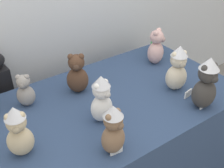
{
  "coord_description": "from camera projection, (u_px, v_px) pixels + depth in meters",
  "views": [
    {
      "loc": [
        -0.85,
        -0.96,
        1.89
      ],
      "look_at": [
        0.0,
        0.25,
        0.91
      ],
      "focal_mm": 45.9,
      "sensor_mm": 36.0,
      "label": 1
    }
  ],
  "objects": [
    {
      "name": "party_cup_green",
      "position": [
        155.0,
        48.0,
        2.33
      ],
      "size": [
        0.08,
        0.08,
        0.11
      ],
      "primitive_type": "cylinder",
      "color": "#238C3D",
      "rests_on": "display_table"
    },
    {
      "name": "teddy_bear_sand",
      "position": [
        18.0,
        132.0,
        1.38
      ],
      "size": [
        0.16,
        0.15,
        0.29
      ],
      "rotation": [
        0.0,
        0.0,
        -0.36
      ],
      "color": "#CCB78E",
      "rests_on": "display_table"
    },
    {
      "name": "teddy_bear_cocoa",
      "position": [
        77.0,
        74.0,
        1.84
      ],
      "size": [
        0.18,
        0.18,
        0.28
      ],
      "rotation": [
        0.0,
        0.0,
        -0.55
      ],
      "color": "#4C3323",
      "rests_on": "display_table"
    },
    {
      "name": "teddy_bear_blush",
      "position": [
        156.0,
        48.0,
        2.17
      ],
      "size": [
        0.18,
        0.17,
        0.28
      ],
      "rotation": [
        0.0,
        0.0,
        0.49
      ],
      "color": "beige",
      "rests_on": "display_table"
    },
    {
      "name": "display_table",
      "position": [
        112.0,
        144.0,
        2.05
      ],
      "size": [
        1.66,
        0.96,
        0.79
      ],
      "primitive_type": "cube",
      "color": "navy",
      "rests_on": "ground_plane"
    },
    {
      "name": "teddy_bear_mocha",
      "position": [
        113.0,
        130.0,
        1.39
      ],
      "size": [
        0.15,
        0.14,
        0.29
      ],
      "rotation": [
        0.0,
        0.0,
        0.25
      ],
      "color": "#7F6047",
      "rests_on": "display_table"
    },
    {
      "name": "name_card_front_left",
      "position": [
        116.0,
        150.0,
        1.43
      ],
      "size": [
        0.07,
        0.02,
        0.05
      ],
      "primitive_type": "cube",
      "rotation": [
        0.0,
        0.0,
        -0.1
      ],
      "color": "white",
      "rests_on": "display_table"
    },
    {
      "name": "teddy_bear_cream",
      "position": [
        177.0,
        69.0,
        1.85
      ],
      "size": [
        0.17,
        0.15,
        0.32
      ],
      "rotation": [
        0.0,
        0.0,
        -0.25
      ],
      "color": "beige",
      "rests_on": "display_table"
    },
    {
      "name": "teddy_bear_ash",
      "position": [
        25.0,
        91.0,
        1.73
      ],
      "size": [
        0.15,
        0.14,
        0.22
      ],
      "rotation": [
        0.0,
        0.0,
        -0.56
      ],
      "color": "gray",
      "rests_on": "display_table"
    },
    {
      "name": "teddy_bear_snow",
      "position": [
        102.0,
        99.0,
        1.59
      ],
      "size": [
        0.16,
        0.14,
        0.3
      ],
      "rotation": [
        0.0,
        0.0,
        0.22
      ],
      "color": "white",
      "rests_on": "display_table"
    },
    {
      "name": "name_card_front_right",
      "position": [
        204.0,
        104.0,
        1.75
      ],
      "size": [
        0.07,
        0.02,
        0.05
      ],
      "primitive_type": "cube",
      "rotation": [
        0.0,
        0.0,
        0.17
      ],
      "color": "white",
      "rests_on": "display_table"
    },
    {
      "name": "name_card_front_middle",
      "position": [
        188.0,
        94.0,
        1.84
      ],
      "size": [
        0.07,
        0.02,
        0.05
      ],
      "primitive_type": "cube",
      "rotation": [
        0.0,
        0.0,
        0.15
      ],
      "color": "white",
      "rests_on": "display_table"
    },
    {
      "name": "teddy_bear_charcoal",
      "position": [
        206.0,
        84.0,
        1.68
      ],
      "size": [
        0.16,
        0.14,
        0.34
      ],
      "rotation": [
        0.0,
        0.0,
        -0.08
      ],
      "color": "#383533",
      "rests_on": "display_table"
    }
  ]
}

